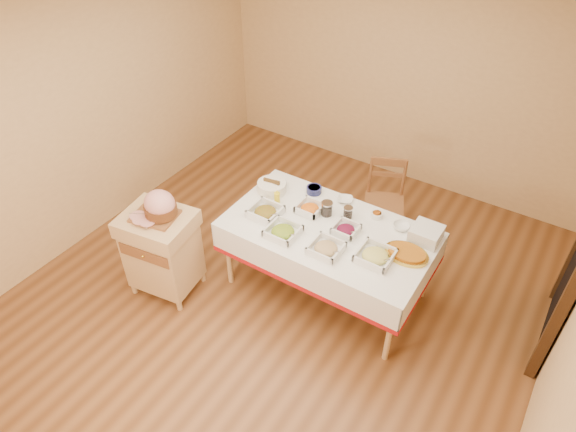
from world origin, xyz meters
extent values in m
plane|color=brown|center=(0.00, 0.00, 0.00)|extent=(5.00, 5.00, 0.00)
plane|color=white|center=(0.00, 0.00, 2.60)|extent=(5.00, 5.00, 0.00)
plane|color=tan|center=(0.00, 2.50, 1.30)|extent=(4.50, 0.00, 4.50)
plane|color=tan|center=(-2.25, 0.00, 1.30)|extent=(0.00, 5.00, 5.00)
cube|color=#3A2312|center=(2.19, 0.40, 1.05)|extent=(0.08, 0.10, 2.10)
cube|color=tan|center=(0.30, 0.30, 0.73)|extent=(1.80, 1.00, 0.04)
cylinder|color=tan|center=(-0.52, -0.12, 0.35)|extent=(0.05, 0.05, 0.71)
cylinder|color=tan|center=(-0.52, 0.72, 0.35)|extent=(0.05, 0.05, 0.71)
cylinder|color=tan|center=(1.12, -0.12, 0.35)|extent=(0.05, 0.05, 0.71)
cylinder|color=tan|center=(1.12, 0.72, 0.35)|extent=(0.05, 0.05, 0.71)
cube|color=white|center=(0.30, 0.30, 0.76)|extent=(1.82, 1.02, 0.01)
cube|color=tan|center=(-0.99, -0.49, 0.41)|extent=(0.63, 0.55, 0.61)
cube|color=tan|center=(-0.99, -0.49, 0.79)|extent=(0.68, 0.59, 0.15)
cube|color=brown|center=(-0.99, -0.73, 0.61)|extent=(0.51, 0.08, 0.12)
sphere|color=gold|center=(-0.99, -0.74, 0.61)|extent=(0.03, 0.03, 0.03)
cylinder|color=tan|center=(-1.24, -0.70, 0.05)|extent=(0.05, 0.05, 0.10)
cylinder|color=tan|center=(-1.24, -0.29, 0.05)|extent=(0.05, 0.05, 0.10)
cylinder|color=tan|center=(-0.73, -0.70, 0.05)|extent=(0.05, 0.05, 0.10)
cylinder|color=tan|center=(-0.73, -0.29, 0.05)|extent=(0.05, 0.05, 0.10)
cube|color=brown|center=(0.42, 1.28, 0.44)|extent=(0.51, 0.50, 0.03)
cylinder|color=brown|center=(0.33, 1.06, 0.21)|extent=(0.03, 0.03, 0.43)
cylinder|color=brown|center=(0.19, 1.37, 0.21)|extent=(0.03, 0.03, 0.43)
cylinder|color=brown|center=(0.64, 1.20, 0.21)|extent=(0.03, 0.03, 0.43)
cylinder|color=brown|center=(0.51, 1.51, 0.21)|extent=(0.03, 0.03, 0.43)
cylinder|color=brown|center=(0.19, 1.37, 0.65)|extent=(0.03, 0.03, 0.45)
cylinder|color=brown|center=(0.51, 1.51, 0.65)|extent=(0.03, 0.03, 0.45)
cube|color=brown|center=(0.35, 1.44, 0.84)|extent=(0.34, 0.17, 0.09)
cube|color=brown|center=(-0.99, -0.49, 0.88)|extent=(0.37, 0.30, 0.02)
ellipsoid|color=pink|center=(-0.94, -0.46, 1.01)|extent=(0.28, 0.25, 0.24)
cylinder|color=brown|center=(-0.94, -0.46, 0.95)|extent=(0.28, 0.28, 0.09)
cube|color=silver|center=(-1.03, -0.64, 0.90)|extent=(0.23, 0.10, 0.00)
cylinder|color=silver|center=(-1.06, -0.54, 0.90)|extent=(0.27, 0.08, 0.01)
cube|color=silver|center=(-0.27, 0.15, 0.77)|extent=(0.26, 0.26, 0.02)
ellipsoid|color=red|center=(-0.27, 0.15, 0.79)|extent=(0.20, 0.20, 0.07)
cylinder|color=silver|center=(-0.22, 0.13, 0.80)|extent=(0.16, 0.01, 0.12)
cube|color=silver|center=(0.00, 0.02, 0.77)|extent=(0.27, 0.27, 0.02)
ellipsoid|color=gold|center=(0.00, 0.02, 0.79)|extent=(0.20, 0.20, 0.07)
cylinder|color=silver|center=(0.06, -0.01, 0.80)|extent=(0.15, 0.01, 0.11)
cube|color=silver|center=(0.42, 0.03, 0.77)|extent=(0.26, 0.26, 0.01)
ellipsoid|color=tan|center=(0.42, 0.03, 0.79)|extent=(0.20, 0.20, 0.07)
cylinder|color=silver|center=(0.48, 0.01, 0.79)|extent=(0.14, 0.01, 0.10)
cube|color=silver|center=(0.80, 0.17, 0.77)|extent=(0.28, 0.28, 0.02)
ellipsoid|color=#D0CD63|center=(0.80, 0.17, 0.79)|extent=(0.22, 0.22, 0.08)
cylinder|color=silver|center=(0.86, 0.14, 0.80)|extent=(0.15, 0.01, 0.11)
cube|color=silver|center=(0.03, 0.42, 0.77)|extent=(0.22, 0.22, 0.01)
ellipsoid|color=orange|center=(0.03, 0.42, 0.79)|extent=(0.17, 0.17, 0.06)
cylinder|color=silver|center=(0.08, 0.40, 0.79)|extent=(0.14, 0.01, 0.11)
cube|color=silver|center=(0.44, 0.34, 0.77)|extent=(0.21, 0.21, 0.01)
ellipsoid|color=#5E0B2C|center=(0.44, 0.34, 0.79)|extent=(0.16, 0.16, 0.06)
cylinder|color=silver|center=(0.49, 0.32, 0.79)|extent=(0.14, 0.01, 0.10)
cylinder|color=silver|center=(-0.40, 0.61, 0.79)|extent=(0.11, 0.11, 0.05)
cylinder|color=black|center=(-0.40, 0.61, 0.80)|extent=(0.09, 0.09, 0.02)
cylinder|color=navy|center=(-0.08, 0.69, 0.79)|extent=(0.15, 0.15, 0.06)
cylinder|color=#5E0B2C|center=(-0.08, 0.69, 0.81)|extent=(0.12, 0.12, 0.02)
cylinder|color=silver|center=(0.58, 0.67, 0.79)|extent=(0.10, 0.10, 0.05)
cylinder|color=orange|center=(0.58, 0.67, 0.80)|extent=(0.08, 0.08, 0.02)
imported|color=silver|center=(0.23, 0.72, 0.78)|extent=(0.19, 0.19, 0.03)
imported|color=silver|center=(0.83, 0.64, 0.78)|extent=(0.19, 0.19, 0.05)
cylinder|color=silver|center=(0.19, 0.46, 0.82)|extent=(0.10, 0.10, 0.12)
cylinder|color=silver|center=(0.19, 0.46, 0.89)|extent=(0.11, 0.11, 0.01)
cylinder|color=black|center=(0.19, 0.46, 0.80)|extent=(0.08, 0.08, 0.09)
cylinder|color=silver|center=(0.36, 0.53, 0.81)|extent=(0.08, 0.08, 0.10)
cylinder|color=silver|center=(0.36, 0.53, 0.86)|extent=(0.09, 0.09, 0.01)
cylinder|color=black|center=(0.36, 0.53, 0.80)|extent=(0.07, 0.07, 0.07)
cylinder|color=yellow|center=(-0.27, 0.34, 0.83)|extent=(0.05, 0.05, 0.13)
cone|color=yellow|center=(-0.27, 0.34, 0.91)|extent=(0.03, 0.03, 0.03)
cylinder|color=white|center=(-0.43, 0.48, 0.81)|extent=(0.28, 0.28, 0.10)
cube|color=silver|center=(1.06, 0.63, 0.77)|extent=(0.25, 0.25, 0.01)
cube|color=silver|center=(1.06, 0.63, 0.78)|extent=(0.25, 0.25, 0.01)
cube|color=silver|center=(1.06, 0.63, 0.80)|extent=(0.25, 0.25, 0.01)
cube|color=silver|center=(1.06, 0.63, 0.81)|extent=(0.25, 0.25, 0.01)
cube|color=silver|center=(1.06, 0.63, 0.83)|extent=(0.25, 0.25, 0.01)
cube|color=silver|center=(1.06, 0.63, 0.84)|extent=(0.25, 0.25, 0.01)
cube|color=silver|center=(1.06, 0.63, 0.86)|extent=(0.25, 0.25, 0.01)
cube|color=silver|center=(1.06, 0.63, 0.87)|extent=(0.25, 0.25, 0.01)
ellipsoid|color=gold|center=(1.00, 0.35, 0.78)|extent=(0.37, 0.27, 0.03)
ellipsoid|color=#B06212|center=(1.00, 0.35, 0.79)|extent=(0.32, 0.22, 0.04)
camera|label=1|loc=(1.84, -2.75, 3.68)|focal=32.00mm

